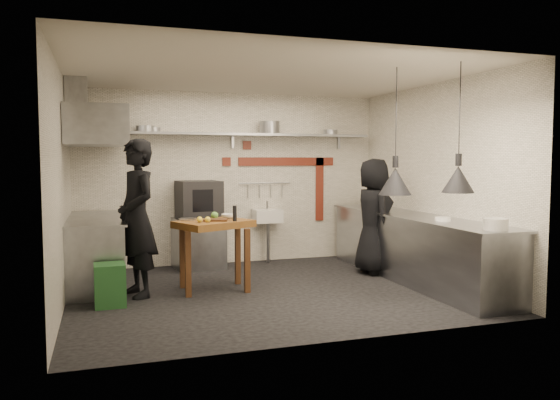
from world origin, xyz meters
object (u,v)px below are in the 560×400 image
object	(u,v)px
green_bin	(110,285)
chef_right	(374,216)
chef_left	(137,218)
combi_oven	(199,199)
prep_table	(214,255)
oven_stand	(199,243)

from	to	relation	value
green_bin	chef_right	size ratio (longest dim) A/B	0.29
chef_right	chef_left	bearing A→B (deg)	98.88
combi_oven	prep_table	distance (m)	1.65
combi_oven	prep_table	bearing A→B (deg)	-98.16
prep_table	chef_right	distance (m)	2.54
green_bin	chef_left	world-z (taller)	chef_left
oven_stand	combi_oven	world-z (taller)	combi_oven
combi_oven	oven_stand	bearing A→B (deg)	116.55
combi_oven	chef_left	bearing A→B (deg)	-129.92
prep_table	chef_right	world-z (taller)	chef_right
chef_left	green_bin	bearing A→B (deg)	-60.61
combi_oven	chef_right	distance (m)	2.72
combi_oven	prep_table	world-z (taller)	combi_oven
combi_oven	chef_left	distance (m)	1.85
chef_left	chef_right	xyz separation A→B (m)	(3.46, 0.32, -0.12)
oven_stand	prep_table	bearing A→B (deg)	-97.84
combi_oven	chef_right	xyz separation A→B (m)	(2.43, -1.21, -0.22)
combi_oven	chef_right	bearing A→B (deg)	-32.27
chef_left	chef_right	distance (m)	3.48
green_bin	prep_table	bearing A→B (deg)	16.59
green_bin	oven_stand	bearing A→B (deg)	54.69
oven_stand	prep_table	xyz separation A→B (m)	(-0.05, -1.54, 0.06)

